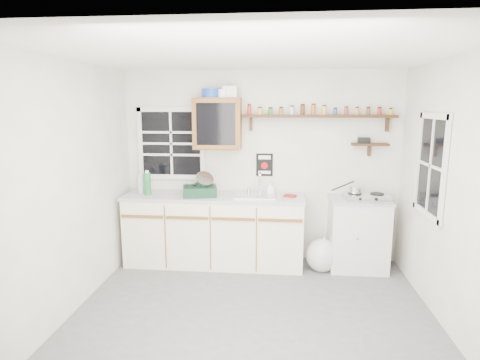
{
  "coord_description": "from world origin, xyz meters",
  "views": [
    {
      "loc": [
        0.23,
        -3.66,
        2.06
      ],
      "look_at": [
        -0.18,
        0.55,
        1.27
      ],
      "focal_mm": 30.0,
      "sensor_mm": 36.0,
      "label": 1
    }
  ],
  "objects_px": {
    "spice_shelf": "(317,115)",
    "dish_rack": "(201,188)",
    "main_cabinet": "(214,229)",
    "hotplate": "(366,196)",
    "right_cabinet": "(358,233)",
    "upper_cabinet": "(218,124)"
  },
  "relations": [
    {
      "from": "spice_shelf",
      "to": "dish_rack",
      "type": "relative_size",
      "value": 4.01
    },
    {
      "from": "main_cabinet",
      "to": "spice_shelf",
      "type": "height_order",
      "value": "spice_shelf"
    },
    {
      "from": "hotplate",
      "to": "right_cabinet",
      "type": "bearing_deg",
      "value": 158.88
    },
    {
      "from": "right_cabinet",
      "to": "hotplate",
      "type": "height_order",
      "value": "hotplate"
    },
    {
      "from": "main_cabinet",
      "to": "hotplate",
      "type": "relative_size",
      "value": 4.11
    },
    {
      "from": "spice_shelf",
      "to": "hotplate",
      "type": "relative_size",
      "value": 3.4
    },
    {
      "from": "main_cabinet",
      "to": "upper_cabinet",
      "type": "bearing_deg",
      "value": 76.32
    },
    {
      "from": "upper_cabinet",
      "to": "dish_rack",
      "type": "height_order",
      "value": "upper_cabinet"
    },
    {
      "from": "dish_rack",
      "to": "hotplate",
      "type": "bearing_deg",
      "value": -11.51
    },
    {
      "from": "spice_shelf",
      "to": "upper_cabinet",
      "type": "bearing_deg",
      "value": -176.85
    },
    {
      "from": "dish_rack",
      "to": "hotplate",
      "type": "xyz_separation_m",
      "value": [
        2.06,
        0.06,
        -0.07
      ]
    },
    {
      "from": "spice_shelf",
      "to": "dish_rack",
      "type": "xyz_separation_m",
      "value": [
        -1.45,
        -0.27,
        -0.91
      ]
    },
    {
      "from": "main_cabinet",
      "to": "dish_rack",
      "type": "bearing_deg",
      "value": -161.39
    },
    {
      "from": "spice_shelf",
      "to": "hotplate",
      "type": "height_order",
      "value": "spice_shelf"
    },
    {
      "from": "main_cabinet",
      "to": "upper_cabinet",
      "type": "relative_size",
      "value": 3.55
    },
    {
      "from": "upper_cabinet",
      "to": "dish_rack",
      "type": "xyz_separation_m",
      "value": [
        -0.19,
        -0.2,
        -0.8
      ]
    },
    {
      "from": "spice_shelf",
      "to": "right_cabinet",
      "type": "bearing_deg",
      "value": -19.04
    },
    {
      "from": "spice_shelf",
      "to": "dish_rack",
      "type": "distance_m",
      "value": 1.73
    },
    {
      "from": "main_cabinet",
      "to": "dish_rack",
      "type": "height_order",
      "value": "dish_rack"
    },
    {
      "from": "upper_cabinet",
      "to": "hotplate",
      "type": "relative_size",
      "value": 1.16
    },
    {
      "from": "upper_cabinet",
      "to": "spice_shelf",
      "type": "height_order",
      "value": "upper_cabinet"
    },
    {
      "from": "right_cabinet",
      "to": "hotplate",
      "type": "xyz_separation_m",
      "value": [
        0.07,
        -0.02,
        0.49
      ]
    }
  ]
}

